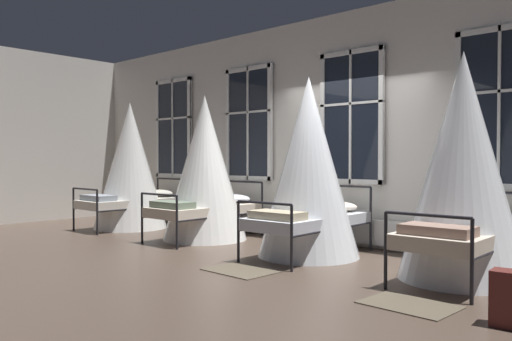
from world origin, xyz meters
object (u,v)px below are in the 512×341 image
cot_second (205,170)px  cot_third (309,170)px  cot_first (130,168)px  cot_fourth (463,170)px

cot_second → cot_third: bearing=-91.7°
cot_first → cot_third: cot_third is taller
cot_third → cot_fourth: bearing=-90.8°
cot_second → cot_third: cot_third is taller
cot_third → cot_fourth: (2.05, 0.02, 0.03)m
cot_third → cot_fourth: 2.05m
cot_first → cot_second: (2.09, 0.02, -0.01)m
cot_first → cot_third: size_ratio=0.98×
cot_second → cot_fourth: (4.18, -0.03, 0.06)m
cot_second → cot_third: 2.13m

